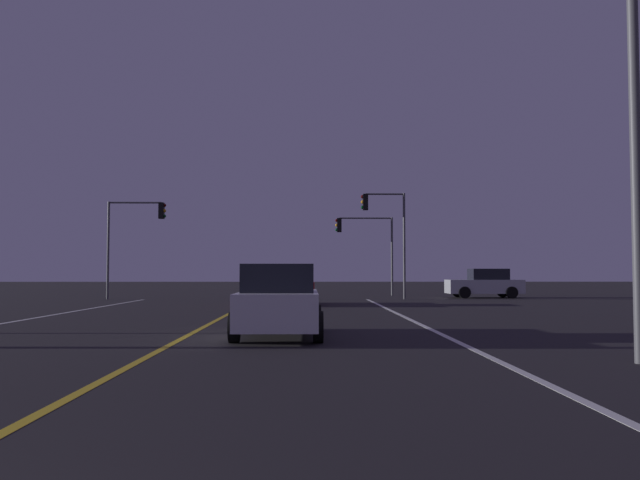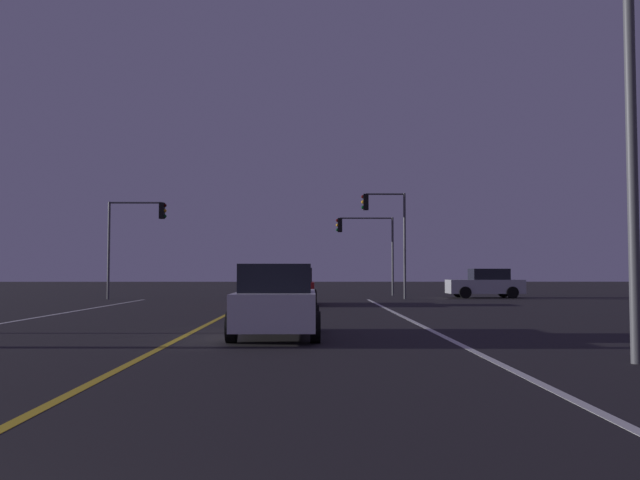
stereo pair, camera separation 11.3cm
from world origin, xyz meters
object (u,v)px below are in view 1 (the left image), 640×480
(car_lead_same_lane, at_px, (279,302))
(traffic_light_near_right, at_px, (385,222))
(car_crossing_side, at_px, (485,284))
(car_ahead_far, at_px, (295,287))
(traffic_light_far_right, at_px, (364,237))
(street_lamp_right_near, at_px, (601,40))
(traffic_light_near_left, at_px, (136,227))

(car_lead_same_lane, bearing_deg, traffic_light_near_right, -12.98)
(car_crossing_side, relative_size, car_lead_same_lane, 1.00)
(car_ahead_far, relative_size, traffic_light_far_right, 0.86)
(traffic_light_far_right, distance_m, street_lamp_right_near, 31.65)
(car_ahead_far, distance_m, traffic_light_far_right, 12.87)
(car_lead_same_lane, relative_size, traffic_light_near_right, 0.73)
(car_lead_same_lane, distance_m, street_lamp_right_near, 8.66)
(traffic_light_near_right, height_order, traffic_light_near_left, traffic_light_near_right)
(traffic_light_near_left, distance_m, traffic_light_far_right, 14.23)
(car_crossing_side, relative_size, street_lamp_right_near, 0.50)
(car_crossing_side, xyz_separation_m, traffic_light_near_left, (-19.91, -1.71, 3.21))
(car_lead_same_lane, distance_m, car_ahead_far, 15.15)
(street_lamp_right_near, bearing_deg, car_ahead_far, -74.12)
(traffic_light_near_right, relative_size, street_lamp_right_near, 0.68)
(car_crossing_side, xyz_separation_m, car_lead_same_lane, (-11.01, -23.17, 0.00))
(car_lead_same_lane, relative_size, car_ahead_far, 1.00)
(traffic_light_near_right, distance_m, street_lamp_right_near, 26.10)
(traffic_light_near_right, bearing_deg, street_lamp_right_near, 91.58)
(car_lead_same_lane, bearing_deg, traffic_light_far_right, -8.90)
(car_ahead_far, bearing_deg, traffic_light_near_right, -37.84)
(traffic_light_near_right, bearing_deg, car_ahead_far, 52.16)
(car_lead_same_lane, bearing_deg, car_ahead_far, -0.17)
(traffic_light_near_right, bearing_deg, car_crossing_side, -164.27)
(car_lead_same_lane, height_order, street_lamp_right_near, street_lamp_right_near)
(car_ahead_far, relative_size, traffic_light_near_right, 0.73)
(car_crossing_side, distance_m, street_lamp_right_near, 28.66)
(traffic_light_near_right, bearing_deg, traffic_light_far_right, -82.48)
(car_crossing_side, bearing_deg, car_lead_same_lane, 64.59)
(traffic_light_near_right, height_order, traffic_light_far_right, traffic_light_near_right)
(car_crossing_side, bearing_deg, traffic_light_far_right, -29.21)
(car_ahead_far, relative_size, street_lamp_right_near, 0.50)
(car_ahead_far, xyz_separation_m, traffic_light_far_right, (4.17, 11.81, 2.95))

